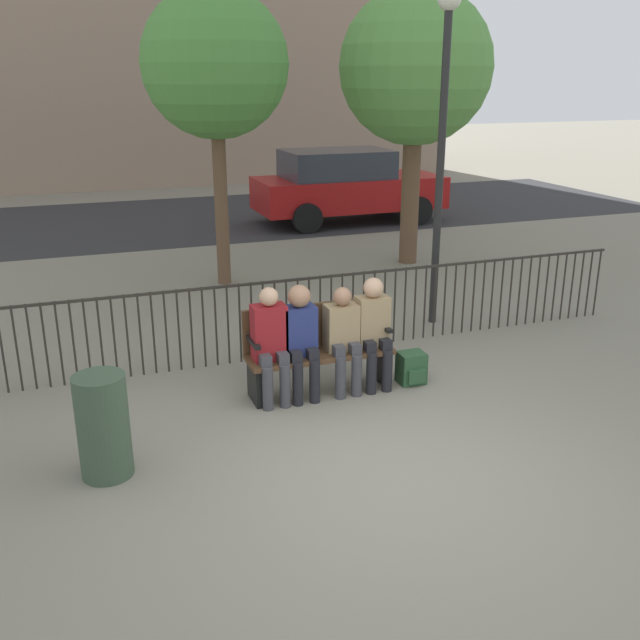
{
  "coord_description": "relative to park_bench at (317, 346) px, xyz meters",
  "views": [
    {
      "loc": [
        -2.35,
        -4.63,
        3.16
      ],
      "look_at": [
        0.0,
        1.84,
        0.8
      ],
      "focal_mm": 40.0,
      "sensor_mm": 36.0,
      "label": 1
    }
  ],
  "objects": [
    {
      "name": "seated_person_1",
      "position": [
        -0.23,
        -0.13,
        0.2
      ],
      "size": [
        0.34,
        0.39,
        1.2
      ],
      "color": "black",
      "rests_on": "ground"
    },
    {
      "name": "parked_car_0",
      "position": [
        3.69,
        8.4,
        0.36
      ],
      "size": [
        4.2,
        1.94,
        1.62
      ],
      "color": "maroon",
      "rests_on": "ground"
    },
    {
      "name": "fence_railing",
      "position": [
        -0.02,
        1.02,
        0.07
      ],
      "size": [
        9.01,
        0.03,
        0.95
      ],
      "color": "#2D2823",
      "rests_on": "ground"
    },
    {
      "name": "backpack",
      "position": [
        1.01,
        -0.2,
        -0.32
      ],
      "size": [
        0.28,
        0.27,
        0.35
      ],
      "color": "#284C2D",
      "rests_on": "ground"
    },
    {
      "name": "street_surface",
      "position": [
        0.0,
        10.09,
        -0.48
      ],
      "size": [
        24.0,
        6.0,
        0.01
      ],
      "color": "#2B2B2D",
      "rests_on": "ground"
    },
    {
      "name": "tree_0",
      "position": [
        -0.02,
        4.37,
        2.83
      ],
      "size": [
        2.18,
        2.18,
        4.42
      ],
      "color": "brown",
      "rests_on": "ground"
    },
    {
      "name": "park_bench",
      "position": [
        0.0,
        0.0,
        0.0
      ],
      "size": [
        1.54,
        0.45,
        0.92
      ],
      "color": "#4C331E",
      "rests_on": "ground"
    },
    {
      "name": "seated_person_3",
      "position": [
        0.58,
        -0.13,
        0.18
      ],
      "size": [
        0.34,
        0.39,
        1.2
      ],
      "color": "black",
      "rests_on": "ground"
    },
    {
      "name": "seated_person_2",
      "position": [
        0.23,
        -0.13,
        0.14
      ],
      "size": [
        0.34,
        0.39,
        1.13
      ],
      "color": "#3D3D42",
      "rests_on": "ground"
    },
    {
      "name": "ground_plane",
      "position": [
        0.0,
        -1.91,
        -0.49
      ],
      "size": [
        80.0,
        80.0,
        0.0
      ],
      "primitive_type": "plane",
      "color": "gray"
    },
    {
      "name": "seated_person_0",
      "position": [
        -0.54,
        -0.13,
        0.18
      ],
      "size": [
        0.34,
        0.39,
        1.21
      ],
      "color": "#3D3D42",
      "rests_on": "ground"
    },
    {
      "name": "lamp_post",
      "position": [
        2.21,
        1.53,
        2.22
      ],
      "size": [
        0.28,
        0.28,
        4.16
      ],
      "color": "black",
      "rests_on": "ground"
    },
    {
      "name": "trash_bin",
      "position": [
        -2.23,
        -1.02,
        -0.04
      ],
      "size": [
        0.43,
        0.43,
        0.89
      ],
      "color": "#384C38",
      "rests_on": "ground"
    },
    {
      "name": "tree_1",
      "position": [
        3.37,
        4.6,
        2.79
      ],
      "size": [
        2.54,
        2.54,
        4.58
      ],
      "color": "brown",
      "rests_on": "ground"
    }
  ]
}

